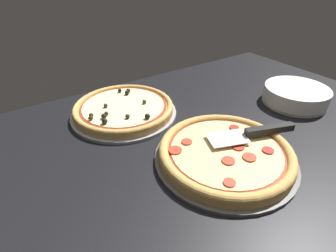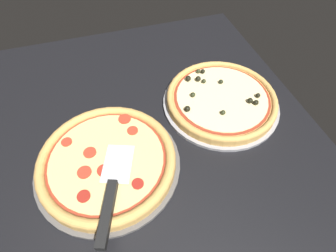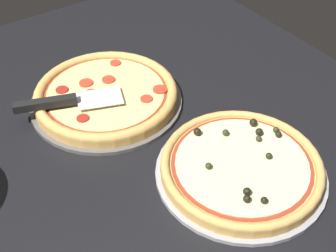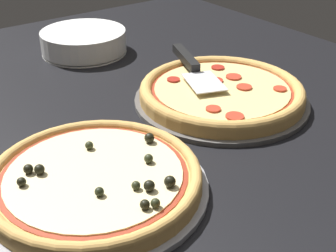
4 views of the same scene
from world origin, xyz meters
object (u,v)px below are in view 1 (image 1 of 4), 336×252
at_px(pizza_back, 124,108).
at_px(serving_spatula, 260,131).
at_px(plate_stack, 296,95).
at_px(pizza_front, 226,152).

relative_size(pizza_back, serving_spatula, 1.34).
bearing_deg(plate_stack, pizza_back, 153.94).
relative_size(pizza_back, plate_stack, 1.48).
bearing_deg(pizza_back, serving_spatula, -58.00).
relative_size(pizza_front, plate_stack, 1.55).
height_order(pizza_front, plate_stack, plate_stack).
bearing_deg(serving_spatula, pizza_back, 122.00).
xyz_separation_m(serving_spatula, plate_stack, (0.33, 0.11, -0.02)).
distance_m(pizza_back, plate_stack, 0.64).
xyz_separation_m(pizza_front, plate_stack, (0.46, 0.10, 0.00)).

